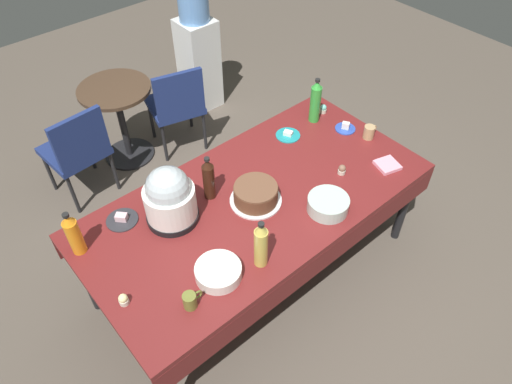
# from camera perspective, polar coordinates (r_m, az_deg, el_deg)

# --- Properties ---
(ground) EXTENTS (9.00, 9.00, 0.00)m
(ground) POSITION_cam_1_polar(r_m,az_deg,el_deg) (3.50, 0.00, -9.23)
(ground) COLOR brown
(potluck_table) EXTENTS (2.20, 1.10, 0.75)m
(potluck_table) POSITION_cam_1_polar(r_m,az_deg,el_deg) (2.97, 0.00, -1.52)
(potluck_table) COLOR maroon
(potluck_table) RESTS_ON ground
(frosted_layer_cake) EXTENTS (0.32, 0.32, 0.12)m
(frosted_layer_cake) POSITION_cam_1_polar(r_m,az_deg,el_deg) (2.86, -0.03, -0.28)
(frosted_layer_cake) COLOR silver
(frosted_layer_cake) RESTS_ON potluck_table
(slow_cooker) EXTENTS (0.31, 0.31, 0.38)m
(slow_cooker) POSITION_cam_1_polar(r_m,az_deg,el_deg) (2.72, -10.40, -0.66)
(slow_cooker) COLOR black
(slow_cooker) RESTS_ON potluck_table
(glass_salad_bowl) EXTENTS (0.25, 0.25, 0.09)m
(glass_salad_bowl) POSITION_cam_1_polar(r_m,az_deg,el_deg) (2.85, 8.69, -1.48)
(glass_salad_bowl) COLOR #B2C6BC
(glass_salad_bowl) RESTS_ON potluck_table
(ceramic_snack_bowl) EXTENTS (0.25, 0.25, 0.07)m
(ceramic_snack_bowl) POSITION_cam_1_polar(r_m,az_deg,el_deg) (2.53, -4.58, -9.59)
(ceramic_snack_bowl) COLOR silver
(ceramic_snack_bowl) RESTS_ON potluck_table
(dessert_plate_charcoal) EXTENTS (0.19, 0.19, 0.05)m
(dessert_plate_charcoal) POSITION_cam_1_polar(r_m,az_deg,el_deg) (2.90, -15.89, -3.17)
(dessert_plate_charcoal) COLOR #2D2D33
(dessert_plate_charcoal) RESTS_ON potluck_table
(dessert_plate_teal) EXTENTS (0.17, 0.17, 0.04)m
(dessert_plate_teal) POSITION_cam_1_polar(r_m,az_deg,el_deg) (3.37, 3.89, 6.92)
(dessert_plate_teal) COLOR teal
(dessert_plate_teal) RESTS_ON potluck_table
(dessert_plate_cobalt) EXTENTS (0.15, 0.15, 0.06)m
(dessert_plate_cobalt) POSITION_cam_1_polar(r_m,az_deg,el_deg) (3.48, 10.74, 7.65)
(dessert_plate_cobalt) COLOR #2D4CB2
(dessert_plate_cobalt) RESTS_ON potluck_table
(cupcake_mint) EXTENTS (0.05, 0.05, 0.07)m
(cupcake_mint) POSITION_cam_1_polar(r_m,az_deg,el_deg) (2.53, -15.72, -12.40)
(cupcake_mint) COLOR beige
(cupcake_mint) RESTS_ON potluck_table
(cupcake_vanilla) EXTENTS (0.05, 0.05, 0.07)m
(cupcake_vanilla) POSITION_cam_1_polar(r_m,az_deg,el_deg) (3.11, 10.34, 2.68)
(cupcake_vanilla) COLOR beige
(cupcake_vanilla) RESTS_ON potluck_table
(cupcake_lemon) EXTENTS (0.05, 0.05, 0.07)m
(cupcake_lemon) POSITION_cam_1_polar(r_m,az_deg,el_deg) (3.61, 8.13, 9.91)
(cupcake_lemon) COLOR beige
(cupcake_lemon) RESTS_ON potluck_table
(soda_bottle_lime_soda) EXTENTS (0.08, 0.08, 0.35)m
(soda_bottle_lime_soda) POSITION_cam_1_polar(r_m,az_deg,el_deg) (3.45, 7.19, 10.79)
(soda_bottle_lime_soda) COLOR green
(soda_bottle_lime_soda) RESTS_ON potluck_table
(soda_bottle_ginger_ale) EXTENTS (0.07, 0.07, 0.32)m
(soda_bottle_ginger_ale) POSITION_cam_1_polar(r_m,az_deg,el_deg) (2.48, 0.60, -6.42)
(soda_bottle_ginger_ale) COLOR gold
(soda_bottle_ginger_ale) RESTS_ON potluck_table
(soda_bottle_orange_juice) EXTENTS (0.08, 0.08, 0.30)m
(soda_bottle_orange_juice) POSITION_cam_1_polar(r_m,az_deg,el_deg) (2.73, -21.17, -4.77)
(soda_bottle_orange_juice) COLOR orange
(soda_bottle_orange_juice) RESTS_ON potluck_table
(soda_bottle_cola) EXTENTS (0.07, 0.07, 0.31)m
(soda_bottle_cola) POSITION_cam_1_polar(r_m,az_deg,el_deg) (2.84, -5.73, 1.58)
(soda_bottle_cola) COLOR #33190F
(soda_bottle_cola) RESTS_ON potluck_table
(coffee_mug_tan) EXTENTS (0.12, 0.08, 0.10)m
(coffee_mug_tan) POSITION_cam_1_polar(r_m,az_deg,el_deg) (3.42, 13.53, 7.07)
(coffee_mug_tan) COLOR tan
(coffee_mug_tan) RESTS_ON potluck_table
(coffee_mug_olive) EXTENTS (0.11, 0.07, 0.09)m
(coffee_mug_olive) POSITION_cam_1_polar(r_m,az_deg,el_deg) (2.44, -7.92, -12.84)
(coffee_mug_olive) COLOR olive
(coffee_mug_olive) RESTS_ON potluck_table
(paper_napkin_stack) EXTENTS (0.17, 0.17, 0.02)m
(paper_napkin_stack) POSITION_cam_1_polar(r_m,az_deg,el_deg) (3.24, 15.58, 3.16)
(paper_napkin_stack) COLOR pink
(paper_napkin_stack) RESTS_ON potluck_table
(maroon_chair_left) EXTENTS (0.48, 0.48, 0.85)m
(maroon_chair_left) POSITION_cam_1_polar(r_m,az_deg,el_deg) (3.92, -20.80, 4.95)
(maroon_chair_left) COLOR navy
(maroon_chair_left) RESTS_ON ground
(maroon_chair_right) EXTENTS (0.54, 0.54, 0.85)m
(maroon_chair_right) POSITION_cam_1_polar(r_m,az_deg,el_deg) (4.20, -9.57, 10.54)
(maroon_chair_right) COLOR navy
(maroon_chair_right) RESTS_ON ground
(round_cafe_table) EXTENTS (0.60, 0.60, 0.72)m
(round_cafe_table) POSITION_cam_1_polar(r_m,az_deg,el_deg) (4.21, -16.20, 9.48)
(round_cafe_table) COLOR #473323
(round_cafe_table) RESTS_ON ground
(water_cooler) EXTENTS (0.32, 0.32, 1.24)m
(water_cooler) POSITION_cam_1_polar(r_m,az_deg,el_deg) (4.73, -7.05, 16.51)
(water_cooler) COLOR silver
(water_cooler) RESTS_ON ground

